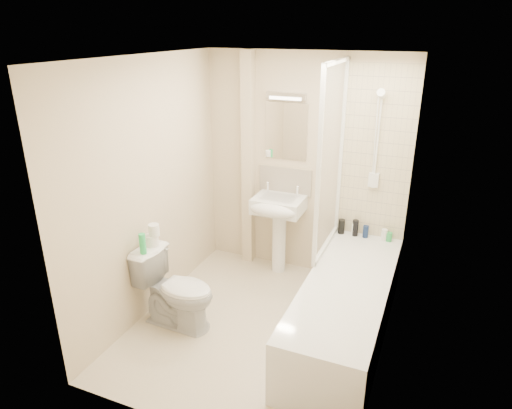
% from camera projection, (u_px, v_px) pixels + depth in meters
% --- Properties ---
extents(floor, '(2.50, 2.50, 0.00)m').
position_uv_depth(floor, '(259.00, 327.00, 4.25)').
color(floor, beige).
rests_on(floor, ground).
extents(wall_back, '(2.20, 0.02, 2.40)m').
position_uv_depth(wall_back, '(303.00, 168.00, 4.88)').
color(wall_back, beige).
rests_on(wall_back, ground).
extents(wall_left, '(0.02, 2.50, 2.40)m').
position_uv_depth(wall_left, '(149.00, 191.00, 4.20)').
color(wall_left, beige).
rests_on(wall_left, ground).
extents(wall_right, '(0.02, 2.50, 2.40)m').
position_uv_depth(wall_right, '(395.00, 229.00, 3.41)').
color(wall_right, beige).
rests_on(wall_right, ground).
extents(ceiling, '(2.20, 2.50, 0.02)m').
position_uv_depth(ceiling, '(260.00, 57.00, 3.37)').
color(ceiling, white).
rests_on(ceiling, wall_back).
extents(tile_back, '(0.70, 0.01, 1.75)m').
position_uv_depth(tile_back, '(377.00, 155.00, 4.52)').
color(tile_back, beige).
rests_on(tile_back, wall_back).
extents(tile_right, '(0.01, 2.10, 1.75)m').
position_uv_depth(tile_right, '(400.00, 192.00, 3.51)').
color(tile_right, beige).
rests_on(tile_right, wall_right).
extents(pipe_boxing, '(0.12, 0.12, 2.40)m').
position_uv_depth(pipe_boxing, '(248.00, 163.00, 5.05)').
color(pipe_boxing, beige).
rests_on(pipe_boxing, ground).
extents(splashback, '(0.60, 0.02, 0.30)m').
position_uv_depth(splashback, '(285.00, 181.00, 5.01)').
color(splashback, beige).
rests_on(splashback, wall_back).
extents(mirror, '(0.46, 0.01, 0.60)m').
position_uv_depth(mirror, '(286.00, 131.00, 4.81)').
color(mirror, white).
rests_on(mirror, wall_back).
extents(strip_light, '(0.42, 0.07, 0.07)m').
position_uv_depth(strip_light, '(286.00, 96.00, 4.65)').
color(strip_light, silver).
rests_on(strip_light, wall_back).
extents(bathtub, '(0.70, 2.10, 0.55)m').
position_uv_depth(bathtub, '(346.00, 307.00, 4.05)').
color(bathtub, white).
rests_on(bathtub, ground).
extents(shower_screen, '(0.04, 0.92, 1.80)m').
position_uv_depth(shower_screen, '(331.00, 160.00, 4.26)').
color(shower_screen, white).
rests_on(shower_screen, bathtub).
extents(shower_fixture, '(0.10, 0.16, 0.99)m').
position_uv_depth(shower_fixture, '(377.00, 144.00, 4.44)').
color(shower_fixture, white).
rests_on(shower_fixture, wall_back).
extents(pedestal_sink, '(0.53, 0.49, 1.02)m').
position_uv_depth(pedestal_sink, '(277.00, 214.00, 4.93)').
color(pedestal_sink, white).
rests_on(pedestal_sink, ground).
extents(bottle_black_a, '(0.07, 0.07, 0.16)m').
position_uv_depth(bottle_black_a, '(341.00, 226.00, 4.85)').
color(bottle_black_a, black).
rests_on(bottle_black_a, bathtub).
extents(bottle_white_a, '(0.05, 0.05, 0.14)m').
position_uv_depth(bottle_white_a, '(354.00, 229.00, 4.80)').
color(bottle_white_a, white).
rests_on(bottle_white_a, bathtub).
extents(bottle_black_b, '(0.06, 0.06, 0.17)m').
position_uv_depth(bottle_black_b, '(355.00, 228.00, 4.79)').
color(bottle_black_b, black).
rests_on(bottle_black_b, bathtub).
extents(bottle_blue, '(0.06, 0.06, 0.13)m').
position_uv_depth(bottle_blue, '(366.00, 232.00, 4.76)').
color(bottle_blue, '#12234F').
rests_on(bottle_blue, bathtub).
extents(bottle_white_b, '(0.06, 0.06, 0.12)m').
position_uv_depth(bottle_white_b, '(384.00, 235.00, 4.69)').
color(bottle_white_b, white).
rests_on(bottle_white_b, bathtub).
extents(bottle_green, '(0.06, 0.06, 0.10)m').
position_uv_depth(bottle_green, '(389.00, 237.00, 4.68)').
color(bottle_green, green).
rests_on(bottle_green, bathtub).
extents(toilet, '(0.47, 0.76, 0.74)m').
position_uv_depth(toilet, '(177.00, 289.00, 4.17)').
color(toilet, white).
rests_on(toilet, ground).
extents(toilet_roll_lower, '(0.12, 0.12, 0.10)m').
position_uv_depth(toilet_roll_lower, '(152.00, 240.00, 4.16)').
color(toilet_roll_lower, white).
rests_on(toilet_roll_lower, toilet).
extents(toilet_roll_upper, '(0.10, 0.10, 0.11)m').
position_uv_depth(toilet_roll_upper, '(154.00, 230.00, 4.12)').
color(toilet_roll_upper, white).
rests_on(toilet_roll_upper, toilet_roll_lower).
extents(green_bottle, '(0.06, 0.06, 0.19)m').
position_uv_depth(green_bottle, '(143.00, 244.00, 4.00)').
color(green_bottle, '#29C85D').
rests_on(green_bottle, toilet).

